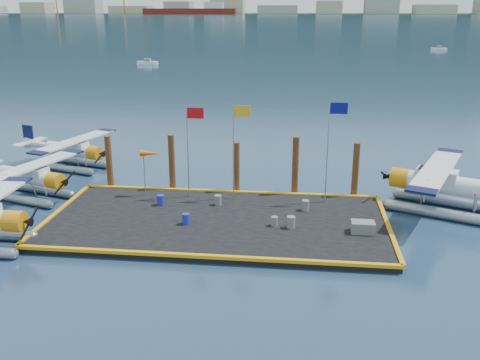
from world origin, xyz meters
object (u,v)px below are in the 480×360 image
object	(u,v)px
piling_0	(109,164)
crate	(363,227)
drum_5	(218,200)
flagpole_blue	(331,138)
seaplane_d	(443,187)
windsock	(150,154)
piling_1	(172,165)
drum_3	(186,219)
seaplane_b	(29,179)
drum_2	(291,222)
drum_0	(161,200)
piling_3	(295,168)
seaplane_c	(72,152)
drum_1	(274,221)
flagpole_yellow	(236,138)
piling_2	(236,169)
piling_4	(355,172)
drum_4	(305,205)
flagpole_red	(191,138)

from	to	relation	value
piling_0	crate	bearing A→B (deg)	-20.71
crate	drum_5	bearing A→B (deg)	158.66
flagpole_blue	seaplane_d	bearing A→B (deg)	0.86
windsock	piling_1	xyz separation A→B (m)	(1.03, 1.60, -1.13)
drum_3	piling_1	xyz separation A→B (m)	(-2.30, 6.32, 1.38)
drum_3	seaplane_b	bearing A→B (deg)	160.40
drum_2	drum_0	bearing A→B (deg)	161.63
drum_5	piling_3	xyz separation A→B (m)	(4.82, 2.98, 1.43)
drum_5	windsock	distance (m)	5.51
seaplane_c	windsock	bearing A→B (deg)	69.31
drum_2	crate	bearing A→B (deg)	-2.92
seaplane_b	drum_3	xyz separation A→B (m)	(11.67, -4.16, -0.67)
piling_0	windsock	bearing A→B (deg)	-24.73
seaplane_b	drum_1	size ratio (longest dim) A/B	16.03
seaplane_d	flagpole_yellow	world-z (taller)	flagpole_yellow
seaplane_c	piling_1	xyz separation A→B (m)	(9.42, -4.98, 0.72)
flagpole_blue	piling_0	size ratio (longest dim) A/B	1.62
drum_5	windsock	world-z (taller)	windsock
drum_5	flagpole_yellow	size ratio (longest dim) A/B	0.10
crate	piling_2	bearing A→B (deg)	141.10
seaplane_d	crate	distance (m)	7.35
seaplane_b	piling_3	xyz separation A→B (m)	(17.87, 2.16, 0.76)
seaplane_b	drum_0	distance (m)	9.50
drum_5	piling_4	bearing A→B (deg)	18.66
drum_1	piling_2	bearing A→B (deg)	116.15
drum_4	piling_4	distance (m)	4.82
crate	flagpole_blue	bearing A→B (deg)	109.85
drum_4	drum_5	world-z (taller)	drum_4
drum_3	flagpole_red	distance (m)	6.01
piling_0	piling_1	bearing A→B (deg)	0.00
flagpole_blue	drum_5	bearing A→B (deg)	-168.88
drum_2	flagpole_blue	xyz separation A→B (m)	(2.29, 4.59, 3.94)
crate	seaplane_c	bearing A→B (deg)	152.49
drum_4	flagpole_blue	xyz separation A→B (m)	(1.48, 1.70, 3.96)
seaplane_c	piling_3	distance (m)	18.62
drum_1	seaplane_b	bearing A→B (deg)	167.16
seaplane_d	piling_0	bearing A→B (deg)	108.89
seaplane_b	crate	bearing A→B (deg)	96.17
flagpole_yellow	piling_0	distance (m)	9.67
flagpole_red	piling_1	distance (m)	3.28
windsock	piling_4	bearing A→B (deg)	6.75
seaplane_b	windsock	size ratio (longest dim) A/B	2.87
seaplane_c	piling_2	world-z (taller)	piling_2
drum_3	crate	distance (m)	10.13
seaplane_c	drum_2	bearing A→B (deg)	75.32
seaplane_c	piling_2	bearing A→B (deg)	87.72
drum_3	piling_0	size ratio (longest dim) A/B	0.16
seaplane_c	seaplane_d	size ratio (longest dim) A/B	0.85
windsock	piling_4	xyz separation A→B (m)	(13.53, 1.60, -1.23)
drum_4	windsock	world-z (taller)	windsock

